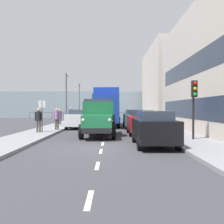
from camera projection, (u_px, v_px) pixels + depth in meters
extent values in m
plane|color=#38383D|center=(106.00, 129.00, 22.23)|extent=(80.00, 80.00, 0.00)
cube|color=gray|center=(159.00, 128.00, 22.24)|extent=(2.58, 43.80, 0.15)
cube|color=gray|center=(54.00, 128.00, 22.21)|extent=(2.58, 43.80, 0.15)
cube|color=silver|center=(89.00, 200.00, 4.96)|extent=(0.12, 1.10, 0.01)
cube|color=silver|center=(97.00, 166.00, 7.90)|extent=(0.12, 1.10, 0.01)
cube|color=silver|center=(101.00, 151.00, 10.53)|extent=(0.12, 1.10, 0.01)
cube|color=silver|center=(103.00, 144.00, 12.74)|extent=(0.12, 1.10, 0.01)
cube|color=silver|center=(104.00, 138.00, 15.26)|extent=(0.12, 1.10, 0.01)
cube|color=silver|center=(105.00, 133.00, 18.10)|extent=(0.12, 1.10, 0.01)
cube|color=silver|center=(106.00, 130.00, 20.38)|extent=(0.12, 1.10, 0.01)
cube|color=silver|center=(106.00, 128.00, 22.89)|extent=(0.12, 1.10, 0.01)
cube|color=silver|center=(107.00, 126.00, 25.36)|extent=(0.12, 1.10, 0.01)
cube|color=silver|center=(107.00, 124.00, 28.12)|extent=(0.12, 1.10, 0.01)
cube|color=silver|center=(108.00, 123.00, 30.39)|extent=(0.12, 1.10, 0.01)
cube|color=silver|center=(108.00, 122.00, 33.26)|extent=(0.12, 1.10, 0.01)
cube|color=silver|center=(108.00, 121.00, 35.93)|extent=(0.12, 1.10, 0.01)
cube|color=silver|center=(108.00, 120.00, 38.31)|extent=(0.12, 1.10, 0.01)
cube|color=silver|center=(109.00, 119.00, 40.63)|extent=(0.12, 1.10, 0.01)
cube|color=#2D3847|center=(192.00, 109.00, 17.19)|extent=(0.08, 16.47, 1.40)
cube|color=#2D3847|center=(192.00, 66.00, 17.14)|extent=(0.08, 16.47, 1.40)
cube|color=beige|center=(172.00, 85.00, 36.77)|extent=(6.87, 15.08, 10.73)
cube|color=#84939E|center=(109.00, 105.00, 47.08)|extent=(80.00, 0.80, 5.00)
cylinder|color=#4C5156|center=(188.00, 115.00, 43.56)|extent=(0.08, 0.08, 1.20)
cylinder|color=#4C5156|center=(176.00, 115.00, 43.55)|extent=(0.08, 0.08, 1.20)
cylinder|color=#4C5156|center=(165.00, 115.00, 43.54)|extent=(0.08, 0.08, 1.20)
cylinder|color=#4C5156|center=(154.00, 115.00, 43.54)|extent=(0.08, 0.08, 1.20)
cylinder|color=#4C5156|center=(143.00, 115.00, 43.53)|extent=(0.08, 0.08, 1.20)
cylinder|color=#4C5156|center=(131.00, 115.00, 43.53)|extent=(0.08, 0.08, 1.20)
cylinder|color=#4C5156|center=(120.00, 115.00, 43.52)|extent=(0.08, 0.08, 1.20)
cylinder|color=#4C5156|center=(109.00, 115.00, 43.51)|extent=(0.08, 0.08, 1.20)
cylinder|color=#4C5156|center=(97.00, 115.00, 43.51)|extent=(0.08, 0.08, 1.20)
cylinder|color=#4C5156|center=(86.00, 115.00, 43.50)|extent=(0.08, 0.08, 1.20)
cylinder|color=#4C5156|center=(75.00, 115.00, 43.50)|extent=(0.08, 0.08, 1.20)
cylinder|color=#4C5156|center=(64.00, 115.00, 43.49)|extent=(0.08, 0.08, 1.20)
cylinder|color=#4C5156|center=(52.00, 115.00, 43.48)|extent=(0.08, 0.08, 1.20)
cylinder|color=#4C5156|center=(41.00, 115.00, 43.48)|extent=(0.08, 0.08, 1.20)
cylinder|color=#4C5156|center=(30.00, 115.00, 43.47)|extent=(0.08, 0.08, 1.20)
cube|color=#4C5156|center=(109.00, 112.00, 43.51)|extent=(28.00, 0.08, 0.08)
cube|color=black|center=(99.00, 127.00, 16.30)|extent=(1.64, 5.60, 0.30)
cube|color=#196038|center=(97.00, 121.00, 14.44)|extent=(1.72, 1.90, 0.70)
cube|color=silver|center=(96.00, 122.00, 13.55)|extent=(1.16, 0.08, 0.56)
sphere|color=white|center=(110.00, 120.00, 13.55)|extent=(0.20, 0.20, 0.20)
sphere|color=white|center=(83.00, 120.00, 13.55)|extent=(0.20, 0.20, 0.20)
cube|color=#196038|center=(99.00, 111.00, 15.95)|extent=(1.93, 1.34, 1.15)
cube|color=#2D3847|center=(99.00, 104.00, 15.94)|extent=(1.78, 1.23, 0.56)
cube|color=#2D2319|center=(100.00, 122.00, 17.64)|extent=(2.10, 2.80, 0.16)
cube|color=black|center=(114.00, 118.00, 17.64)|extent=(0.08, 2.80, 0.56)
cube|color=black|center=(86.00, 118.00, 17.63)|extent=(0.08, 2.80, 0.56)
cylinder|color=black|center=(114.00, 132.00, 14.63)|extent=(0.24, 0.90, 0.90)
cylinder|color=black|center=(81.00, 132.00, 14.62)|extent=(0.24, 0.90, 0.90)
cylinder|color=black|center=(113.00, 127.00, 17.85)|extent=(0.24, 0.90, 0.90)
cylinder|color=black|center=(87.00, 127.00, 17.84)|extent=(0.24, 0.90, 0.90)
cube|color=#193899|center=(106.00, 109.00, 22.57)|extent=(2.40, 2.21, 2.60)
cube|color=#2D3847|center=(106.00, 102.00, 22.56)|extent=(2.20, 2.04, 0.80)
cube|color=#1933B2|center=(106.00, 93.00, 22.55)|extent=(1.75, 0.20, 0.16)
cube|color=#193899|center=(107.00, 103.00, 26.56)|extent=(2.50, 5.95, 3.00)
cube|color=black|center=(107.00, 119.00, 25.65)|extent=(2.00, 8.07, 0.36)
cylinder|color=black|center=(118.00, 123.00, 22.68)|extent=(0.28, 1.04, 1.04)
cylinder|color=black|center=(94.00, 123.00, 22.67)|extent=(0.28, 1.04, 1.04)
cylinder|color=black|center=(117.00, 121.00, 26.29)|extent=(0.28, 1.04, 1.04)
cylinder|color=black|center=(96.00, 121.00, 26.29)|extent=(0.28, 1.04, 1.04)
cylinder|color=black|center=(117.00, 120.00, 28.42)|extent=(0.28, 1.04, 1.04)
cylinder|color=black|center=(97.00, 120.00, 28.41)|extent=(0.28, 1.04, 1.04)
cube|color=black|center=(154.00, 130.00, 12.00)|extent=(1.77, 4.08, 1.00)
cube|color=#2D3847|center=(154.00, 115.00, 11.79)|extent=(1.45, 2.24, 0.42)
cylinder|color=black|center=(134.00, 137.00, 13.27)|extent=(0.18, 0.60, 0.60)
cylinder|color=black|center=(165.00, 137.00, 13.28)|extent=(0.18, 0.60, 0.60)
cylinder|color=black|center=(139.00, 144.00, 10.74)|extent=(0.18, 0.60, 0.60)
cylinder|color=black|center=(178.00, 144.00, 10.75)|extent=(0.18, 0.60, 0.60)
cube|color=#B21E1E|center=(141.00, 123.00, 17.23)|extent=(1.72, 3.93, 1.00)
cube|color=#2D3847|center=(141.00, 113.00, 17.02)|extent=(1.41, 2.16, 0.42)
cylinder|color=black|center=(128.00, 129.00, 18.46)|extent=(0.18, 0.60, 0.60)
cylinder|color=black|center=(150.00, 129.00, 18.46)|extent=(0.18, 0.60, 0.60)
cylinder|color=black|center=(130.00, 132.00, 16.02)|extent=(0.18, 0.60, 0.60)
cylinder|color=black|center=(155.00, 132.00, 16.02)|extent=(0.18, 0.60, 0.60)
cube|color=#1E6670|center=(134.00, 120.00, 22.68)|extent=(1.74, 4.03, 1.00)
cube|color=#2D3847|center=(134.00, 112.00, 22.47)|extent=(1.43, 2.22, 0.42)
cylinder|color=black|center=(124.00, 124.00, 23.94)|extent=(0.18, 0.60, 0.60)
cylinder|color=black|center=(141.00, 124.00, 23.94)|extent=(0.18, 0.60, 0.60)
cylinder|color=black|center=(125.00, 126.00, 21.44)|extent=(0.18, 0.60, 0.60)
cylinder|color=black|center=(144.00, 126.00, 21.44)|extent=(0.18, 0.60, 0.60)
cube|color=white|center=(79.00, 120.00, 22.27)|extent=(1.88, 3.99, 1.00)
cube|color=#2D3847|center=(79.00, 112.00, 22.46)|extent=(1.54, 2.19, 0.42)
cylinder|color=black|center=(87.00, 126.00, 21.05)|extent=(0.18, 0.60, 0.60)
cylinder|color=black|center=(66.00, 126.00, 21.04)|extent=(0.18, 0.60, 0.60)
cylinder|color=black|center=(90.00, 124.00, 23.52)|extent=(0.18, 0.60, 0.60)
cylinder|color=black|center=(71.00, 124.00, 23.51)|extent=(0.18, 0.60, 0.60)
cylinder|color=#4C473D|center=(40.00, 126.00, 17.39)|extent=(0.14, 0.14, 0.82)
cylinder|color=#4C473D|center=(37.00, 126.00, 17.39)|extent=(0.14, 0.14, 0.82)
cylinder|color=black|center=(38.00, 116.00, 17.38)|extent=(0.34, 0.34, 0.65)
cylinder|color=black|center=(42.00, 116.00, 17.38)|extent=(0.09, 0.09, 0.60)
cylinder|color=black|center=(35.00, 116.00, 17.38)|extent=(0.09, 0.09, 0.60)
sphere|color=tan|center=(38.00, 110.00, 17.37)|extent=(0.22, 0.22, 0.22)
cylinder|color=#4C473D|center=(58.00, 124.00, 19.49)|extent=(0.14, 0.14, 0.82)
cylinder|color=#4C473D|center=(56.00, 124.00, 19.49)|extent=(0.14, 0.14, 0.82)
cylinder|color=gray|center=(57.00, 115.00, 19.48)|extent=(0.34, 0.34, 0.65)
cylinder|color=gray|center=(60.00, 116.00, 19.48)|extent=(0.09, 0.09, 0.60)
cylinder|color=gray|center=(54.00, 116.00, 19.48)|extent=(0.09, 0.09, 0.60)
sphere|color=tan|center=(57.00, 110.00, 19.47)|extent=(0.22, 0.22, 0.22)
cylinder|color=#4C473D|center=(57.00, 122.00, 22.56)|extent=(0.14, 0.14, 0.80)
cylinder|color=#4C473D|center=(55.00, 122.00, 22.56)|extent=(0.14, 0.14, 0.80)
cylinder|color=maroon|center=(56.00, 115.00, 22.55)|extent=(0.34, 0.34, 0.63)
cylinder|color=maroon|center=(59.00, 115.00, 22.55)|extent=(0.09, 0.09, 0.58)
cylinder|color=maroon|center=(54.00, 115.00, 22.55)|extent=(0.09, 0.09, 0.58)
sphere|color=tan|center=(56.00, 110.00, 22.54)|extent=(0.22, 0.22, 0.22)
cylinder|color=#4C473D|center=(61.00, 121.00, 25.54)|extent=(0.14, 0.14, 0.79)
cylinder|color=#4C473D|center=(59.00, 121.00, 25.54)|extent=(0.14, 0.14, 0.79)
cylinder|color=gray|center=(60.00, 114.00, 25.53)|extent=(0.34, 0.34, 0.63)
cylinder|color=gray|center=(62.00, 114.00, 25.53)|extent=(0.09, 0.09, 0.58)
cylinder|color=gray|center=(58.00, 114.00, 25.53)|extent=(0.09, 0.09, 0.58)
sphere|color=tan|center=(60.00, 110.00, 25.52)|extent=(0.21, 0.21, 0.21)
cylinder|color=#383342|center=(72.00, 119.00, 28.56)|extent=(0.14, 0.14, 0.88)
cylinder|color=#383342|center=(70.00, 119.00, 28.56)|extent=(0.14, 0.14, 0.88)
cylinder|color=gray|center=(71.00, 112.00, 28.55)|extent=(0.34, 0.34, 0.70)
cylinder|color=gray|center=(73.00, 113.00, 28.55)|extent=(0.09, 0.09, 0.64)
cylinder|color=gray|center=(69.00, 113.00, 28.55)|extent=(0.09, 0.09, 0.64)
sphere|color=tan|center=(71.00, 108.00, 28.54)|extent=(0.24, 0.24, 0.24)
cylinder|color=black|center=(193.00, 110.00, 13.51)|extent=(0.12, 0.12, 3.20)
cube|color=black|center=(194.00, 89.00, 13.35)|extent=(0.28, 0.24, 0.90)
sphere|color=red|center=(195.00, 83.00, 13.23)|extent=(0.18, 0.18, 0.18)
sphere|color=orange|center=(195.00, 89.00, 13.23)|extent=(0.18, 0.18, 0.18)
sphere|color=green|center=(195.00, 94.00, 13.24)|extent=(0.18, 0.18, 0.18)
cylinder|color=#59595B|center=(66.00, 98.00, 27.64)|extent=(0.16, 0.16, 5.65)
cylinder|color=#59595B|center=(67.00, 74.00, 28.04)|extent=(0.10, 0.90, 0.10)
sphere|color=silver|center=(68.00, 75.00, 28.49)|extent=(0.32, 0.32, 0.32)
cylinder|color=#59595B|center=(79.00, 101.00, 38.58)|extent=(0.16, 0.16, 5.65)
cylinder|color=#59595B|center=(80.00, 84.00, 38.99)|extent=(0.10, 0.90, 0.10)
sphere|color=silver|center=(80.00, 85.00, 39.44)|extent=(0.32, 0.32, 0.32)
cylinder|color=#4C4C4C|center=(42.00, 117.00, 17.62)|extent=(0.07, 0.07, 2.20)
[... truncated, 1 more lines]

